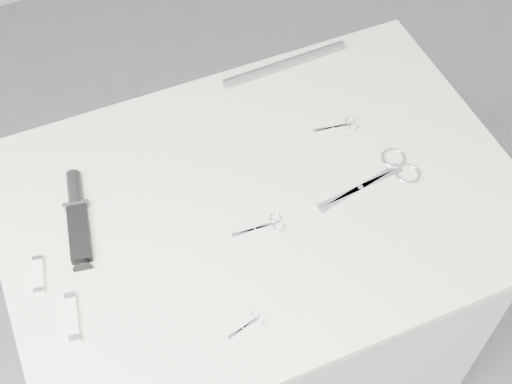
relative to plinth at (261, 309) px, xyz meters
name	(u,v)px	position (x,y,z in m)	size (l,w,h in m)	color
ground	(260,378)	(0.00, 0.00, -0.46)	(4.00, 4.00, 0.01)	slate
plinth	(261,309)	(0.00, 0.00, 0.00)	(0.90, 0.60, 0.90)	#B6B6B3
display_board	(262,201)	(0.00, 0.00, 0.46)	(1.00, 0.70, 0.02)	beige
large_shears	(386,174)	(0.25, -0.04, 0.47)	(0.23, 0.10, 0.01)	silver
embroidery_scissors_a	(266,226)	(-0.02, -0.06, 0.47)	(0.10, 0.04, 0.00)	silver
embroidery_scissors_b	(342,126)	(0.23, 0.10, 0.47)	(0.10, 0.04, 0.00)	silver
tiny_scissors	(249,324)	(-0.12, -0.23, 0.47)	(0.07, 0.03, 0.00)	silver
sheathed_knife	(77,213)	(-0.34, 0.10, 0.48)	(0.07, 0.21, 0.03)	black
pocket_knife_a	(73,317)	(-0.40, -0.11, 0.48)	(0.03, 0.09, 0.01)	white
pocket_knife_b	(39,275)	(-0.43, 0.00, 0.47)	(0.03, 0.08, 0.01)	white
metal_rail	(284,64)	(0.19, 0.31, 0.48)	(0.02, 0.02, 0.29)	gray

